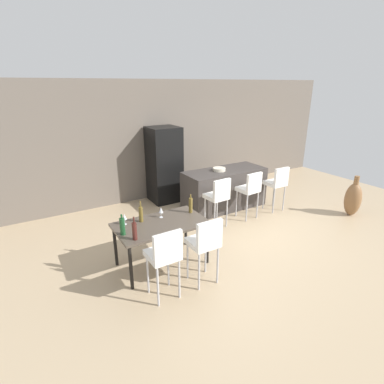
# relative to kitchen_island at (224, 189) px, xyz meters

# --- Properties ---
(ground_plane) EXTENTS (10.00, 10.00, 0.00)m
(ground_plane) POSITION_rel_kitchen_island_xyz_m (-0.34, -1.10, -0.46)
(ground_plane) COLOR tan
(back_wall) EXTENTS (10.00, 0.12, 2.90)m
(back_wall) POSITION_rel_kitchen_island_xyz_m (-0.34, 1.59, 0.99)
(back_wall) COLOR #665B51
(back_wall) RESTS_ON ground_plane
(kitchen_island) EXTENTS (1.95, 0.79, 0.92)m
(kitchen_island) POSITION_rel_kitchen_island_xyz_m (0.00, 0.00, 0.00)
(kitchen_island) COLOR #383330
(kitchen_island) RESTS_ON ground_plane
(bar_chair_left) EXTENTS (0.42, 0.42, 1.05)m
(bar_chair_left) POSITION_rel_kitchen_island_xyz_m (-0.75, -0.78, 0.24)
(bar_chair_left) COLOR white
(bar_chair_left) RESTS_ON ground_plane
(bar_chair_middle) EXTENTS (0.42, 0.42, 1.05)m
(bar_chair_middle) POSITION_rel_kitchen_island_xyz_m (0.09, -0.78, 0.24)
(bar_chair_middle) COLOR white
(bar_chair_middle) RESTS_ON ground_plane
(bar_chair_right) EXTENTS (0.40, 0.40, 1.05)m
(bar_chair_right) POSITION_rel_kitchen_island_xyz_m (0.90, -0.78, 0.24)
(bar_chair_right) COLOR white
(bar_chair_right) RESTS_ON ground_plane
(dining_table) EXTENTS (1.42, 0.82, 0.74)m
(dining_table) POSITION_rel_kitchen_island_xyz_m (-2.32, -1.42, 0.21)
(dining_table) COLOR #4C4238
(dining_table) RESTS_ON ground_plane
(dining_chair_near) EXTENTS (0.40, 0.40, 1.05)m
(dining_chair_near) POSITION_rel_kitchen_island_xyz_m (-2.63, -2.19, 0.24)
(dining_chair_near) COLOR white
(dining_chair_near) RESTS_ON ground_plane
(dining_chair_far) EXTENTS (0.40, 0.40, 1.05)m
(dining_chair_far) POSITION_rel_kitchen_island_xyz_m (-2.00, -2.19, 0.24)
(dining_chair_far) COLOR white
(dining_chair_far) RESTS_ON ground_plane
(wine_bottle_near) EXTENTS (0.07, 0.07, 0.34)m
(wine_bottle_near) POSITION_rel_kitchen_island_xyz_m (-2.85, -1.71, 0.41)
(wine_bottle_near) COLOR #471E19
(wine_bottle_near) RESTS_ON dining_table
(wine_bottle_corner) EXTENTS (0.07, 0.07, 0.35)m
(wine_bottle_corner) POSITION_rel_kitchen_island_xyz_m (-2.56, -1.21, 0.41)
(wine_bottle_corner) COLOR brown
(wine_bottle_corner) RESTS_ON dining_table
(wine_bottle_inner) EXTENTS (0.08, 0.08, 0.32)m
(wine_bottle_inner) POSITION_rel_kitchen_island_xyz_m (-2.95, -1.47, 0.41)
(wine_bottle_inner) COLOR #194723
(wine_bottle_inner) RESTS_ON dining_table
(wine_bottle_far) EXTENTS (0.06, 0.06, 0.32)m
(wine_bottle_far) POSITION_rel_kitchen_island_xyz_m (-1.71, -1.31, 0.41)
(wine_bottle_far) COLOR brown
(wine_bottle_far) RESTS_ON dining_table
(wine_glass_left) EXTENTS (0.07, 0.07, 0.17)m
(wine_glass_left) POSITION_rel_kitchen_island_xyz_m (-2.81, -1.17, 0.40)
(wine_glass_left) COLOR silver
(wine_glass_left) RESTS_ON dining_table
(wine_glass_middle) EXTENTS (0.07, 0.07, 0.17)m
(wine_glass_middle) POSITION_rel_kitchen_island_xyz_m (-2.22, -1.22, 0.40)
(wine_glass_middle) COLOR silver
(wine_glass_middle) RESTS_ON dining_table
(refrigerator) EXTENTS (0.72, 0.68, 1.84)m
(refrigerator) POSITION_rel_kitchen_island_xyz_m (-0.99, 1.15, 0.46)
(refrigerator) COLOR black
(refrigerator) RESTS_ON ground_plane
(fruit_bowl) EXTENTS (0.29, 0.29, 0.07)m
(fruit_bowl) POSITION_rel_kitchen_island_xyz_m (-0.15, 0.03, 0.50)
(fruit_bowl) COLOR beige
(fruit_bowl) RESTS_ON kitchen_island
(floor_vase) EXTENTS (0.35, 0.35, 0.91)m
(floor_vase) POSITION_rel_kitchen_island_xyz_m (2.18, -1.84, -0.08)
(floor_vase) COLOR brown
(floor_vase) RESTS_ON ground_plane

